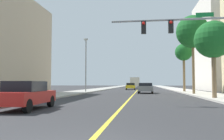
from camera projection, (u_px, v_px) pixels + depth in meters
The scene contains 14 objects.
ground at pixel (137, 90), 46.10m from camera, with size 192.00×192.00×0.00m, color #2D2D30.
sidewalk_left at pixel (97, 90), 47.20m from camera, with size 3.96×168.00×0.15m, color #9E9B93.
sidewalk_right at pixel (180, 90), 45.02m from camera, with size 3.96×168.00×0.15m, color #B2ADA3.
lane_marking_center at pixel (137, 90), 46.10m from camera, with size 0.16×144.00×0.01m, color yellow.
traffic_signal_mast at pixel (192, 37), 15.00m from camera, with size 7.59×0.36×5.76m.
street_lamp at pixel (86, 62), 32.54m from camera, with size 0.56×0.28×7.39m.
palm_near at pixel (213, 40), 19.40m from camera, with size 3.08×3.08×6.34m.
palm_mid at pixel (193, 32), 27.12m from camera, with size 3.77×3.77×9.03m.
palm_far at pixel (184, 53), 34.59m from camera, with size 2.53×2.53×7.04m.
car_gray at pixel (146, 88), 31.52m from camera, with size 2.04×4.42×1.38m.
car_white at pixel (145, 86), 50.11m from camera, with size 1.97×3.86×1.30m.
car_red at pixel (26, 95), 11.95m from camera, with size 1.89×4.01×1.44m.
car_yellow at pixel (131, 86), 49.41m from camera, with size 2.12×4.56×1.41m.
delivery_truck at pixel (135, 82), 63.51m from camera, with size 2.41×7.22×2.88m.
Camera 1 is at (1.21, -4.51, 1.33)m, focal length 37.70 mm.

